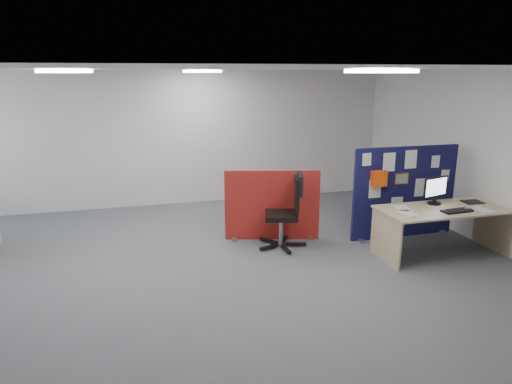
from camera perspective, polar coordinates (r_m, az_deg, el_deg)
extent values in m
plane|color=#54565C|center=(6.40, -7.18, -9.91)|extent=(9.00, 9.00, 0.00)
cube|color=white|center=(5.82, -8.06, 15.03)|extent=(9.00, 7.00, 0.02)
cube|color=silver|center=(9.39, -10.50, 6.52)|extent=(9.00, 0.02, 2.70)
cube|color=silver|center=(2.73, 2.70, -13.98)|extent=(9.00, 0.02, 2.70)
cube|color=silver|center=(7.91, 26.79, 3.65)|extent=(0.02, 7.00, 2.70)
cube|color=white|center=(5.50, 15.27, 14.38)|extent=(0.60, 0.60, 0.04)
cube|color=white|center=(6.32, -22.68, 13.77)|extent=(0.60, 0.60, 0.04)
cube|color=white|center=(8.36, -6.79, 14.75)|extent=(0.60, 0.60, 0.04)
cube|color=#0F1039|center=(7.83, 18.07, -0.03)|extent=(1.83, 0.06, 1.51)
cube|color=#959499|center=(7.67, 12.80, -5.74)|extent=(0.08, 0.30, 0.04)
cube|color=#959499|center=(8.47, 22.04, -4.50)|extent=(0.08, 0.30, 0.04)
cube|color=white|center=(7.30, 13.69, 3.98)|extent=(0.15, 0.01, 0.20)
cube|color=white|center=(7.51, 16.31, 3.60)|extent=(0.21, 0.01, 0.30)
cube|color=white|center=(7.71, 18.80, 3.89)|extent=(0.21, 0.01, 0.30)
cube|color=white|center=(7.98, 21.52, 3.56)|extent=(0.15, 0.01, 0.20)
cube|color=white|center=(7.49, 14.65, 0.39)|extent=(0.21, 0.01, 0.30)
cube|color=white|center=(7.94, 19.89, 0.54)|extent=(0.21, 0.01, 0.30)
cube|color=white|center=(8.16, 22.55, 1.91)|extent=(0.15, 0.01, 0.20)
cube|color=white|center=(7.78, 17.17, -1.67)|extent=(0.21, 0.01, 0.30)
cube|color=gold|center=(7.69, 17.74, 1.61)|extent=(0.24, 0.01, 0.18)
cube|color=#FF4D10|center=(7.42, 15.11, 1.64)|extent=(0.25, 0.10, 0.25)
cube|color=tan|center=(7.22, 22.41, -1.99)|extent=(1.91, 0.85, 0.03)
cube|color=tan|center=(6.83, 15.89, -5.59)|extent=(0.03, 0.78, 0.70)
cube|color=tan|center=(7.91, 27.51, -3.93)|extent=(0.03, 0.78, 0.70)
cube|color=tan|center=(7.57, 20.51, -2.37)|extent=(1.72, 0.02, 0.30)
cylinder|color=black|center=(7.39, 21.37, -1.32)|extent=(0.20, 0.20, 0.02)
cube|color=black|center=(7.38, 21.41, -0.87)|extent=(0.05, 0.04, 0.10)
cube|color=black|center=(7.33, 21.56, 0.62)|extent=(0.47, 0.15, 0.30)
cube|color=silver|center=(7.31, 21.65, 0.58)|extent=(0.42, 0.11, 0.26)
cube|color=black|center=(7.11, 23.82, -2.17)|extent=(0.46, 0.21, 0.02)
cube|color=#959499|center=(7.26, 24.96, -1.94)|extent=(0.11, 0.08, 0.03)
cube|color=black|center=(7.71, 25.43, -1.12)|extent=(0.29, 0.23, 0.01)
cube|color=maroon|center=(7.37, 2.03, -1.68)|extent=(1.50, 0.42, 1.15)
cube|color=#959499|center=(7.39, -2.60, -6.15)|extent=(0.08, 0.30, 0.04)
cube|color=#959499|center=(7.73, 6.37, -5.27)|extent=(0.08, 0.30, 0.04)
cube|color=black|center=(7.23, 4.98, -6.49)|extent=(0.32, 0.14, 0.04)
cube|color=black|center=(7.43, 3.61, -5.87)|extent=(0.22, 0.30, 0.04)
cube|color=black|center=(7.34, 1.58, -6.11)|extent=(0.24, 0.29, 0.04)
cube|color=black|center=(7.08, 1.60, -6.90)|extent=(0.32, 0.16, 0.04)
cube|color=black|center=(7.01, 3.78, -7.16)|extent=(0.06, 0.32, 0.04)
cylinder|color=#959499|center=(7.14, 3.13, -4.82)|extent=(0.06, 0.06, 0.45)
cube|color=black|center=(7.06, 3.16, -2.94)|extent=(0.61, 0.61, 0.07)
cube|color=black|center=(6.98, 5.13, -0.27)|extent=(0.17, 0.45, 0.53)
cube|color=black|center=(6.94, 5.51, 1.01)|extent=(0.17, 0.41, 0.32)
cube|color=white|center=(6.79, 18.46, -2.51)|extent=(0.23, 0.31, 0.00)
cube|color=white|center=(7.02, 17.82, -1.90)|extent=(0.27, 0.34, 0.00)
cube|color=white|center=(7.38, 26.39, -1.96)|extent=(0.25, 0.33, 0.00)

